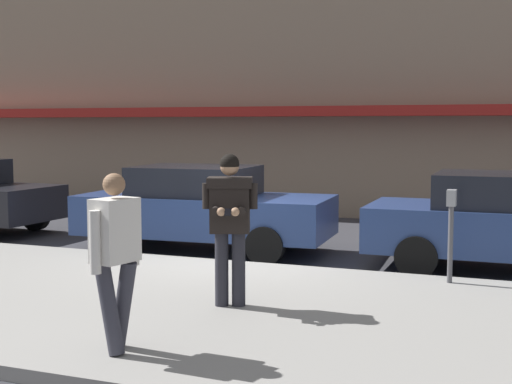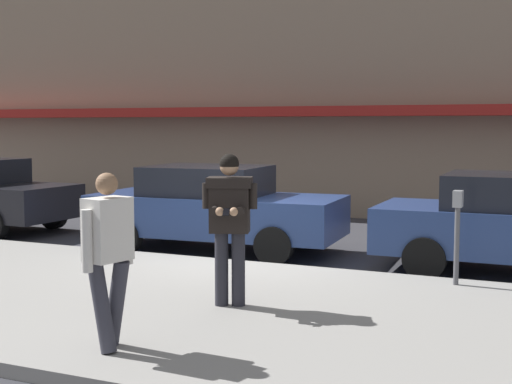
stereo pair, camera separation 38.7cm
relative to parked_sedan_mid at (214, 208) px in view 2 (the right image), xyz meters
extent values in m
plane|color=#333338|center=(1.04, -1.06, -0.79)|extent=(80.00, 80.00, 0.00)
cube|color=gray|center=(2.04, -3.91, -0.72)|extent=(32.00, 5.30, 0.14)
cube|color=silver|center=(2.04, -1.01, -0.79)|extent=(28.00, 0.12, 0.01)
cube|color=maroon|center=(2.04, 5.09, 1.81)|extent=(26.60, 0.70, 0.24)
cylinder|color=black|center=(-4.50, 1.03, -0.47)|extent=(0.65, 0.24, 0.64)
cube|color=navy|center=(0.04, 0.00, -0.12)|extent=(4.60, 2.08, 0.70)
cube|color=black|center=(-0.14, -0.01, 0.49)|extent=(2.16, 1.75, 0.52)
cylinder|color=black|center=(1.38, 0.94, -0.47)|extent=(0.65, 0.26, 0.64)
cylinder|color=black|center=(1.48, -0.77, -0.47)|extent=(0.65, 0.26, 0.64)
cylinder|color=black|center=(-1.40, 0.78, -0.47)|extent=(0.65, 0.26, 0.64)
cylinder|color=black|center=(-1.30, -0.93, -0.47)|extent=(0.65, 0.26, 0.64)
cylinder|color=black|center=(3.91, 0.83, -0.47)|extent=(0.64, 0.23, 0.64)
cylinder|color=black|center=(3.93, -0.88, -0.47)|extent=(0.64, 0.23, 0.64)
cylinder|color=#23232B|center=(2.30, -3.84, -0.21)|extent=(0.16, 0.16, 0.88)
cylinder|color=#23232B|center=(2.11, -3.91, -0.21)|extent=(0.16, 0.16, 0.88)
cube|color=black|center=(2.20, -3.88, 0.55)|extent=(0.53, 0.44, 0.64)
cube|color=black|center=(2.20, -3.88, 0.82)|extent=(0.60, 0.49, 0.12)
cylinder|color=black|center=(2.46, -3.79, 0.66)|extent=(0.11, 0.11, 0.30)
cylinder|color=black|center=(2.39, -3.98, 0.51)|extent=(0.19, 0.32, 0.10)
sphere|color=tan|center=(2.38, -4.13, 0.51)|extent=(0.10, 0.10, 0.10)
cylinder|color=black|center=(1.95, -3.97, 0.66)|extent=(0.11, 0.11, 0.30)
cylinder|color=black|center=(2.11, -4.08, 0.51)|extent=(0.19, 0.32, 0.10)
sphere|color=tan|center=(2.22, -4.19, 0.51)|extent=(0.10, 0.10, 0.10)
cube|color=black|center=(2.31, -4.20, 0.51)|extent=(0.12, 0.16, 0.07)
sphere|color=tan|center=(2.21, -3.90, 1.01)|extent=(0.22, 0.22, 0.22)
sphere|color=black|center=(2.21, -3.90, 1.04)|extent=(0.23, 0.23, 0.23)
cylinder|color=#33333D|center=(1.89, -5.74, -0.22)|extent=(0.35, 0.22, 0.87)
cylinder|color=#33333D|center=(1.85, -5.92, -0.22)|extent=(0.35, 0.22, 0.87)
cube|color=silver|center=(1.87, -5.83, 0.51)|extent=(0.37, 0.47, 0.60)
cylinder|color=silver|center=(1.93, -5.59, 0.43)|extent=(0.10, 0.10, 0.58)
cylinder|color=silver|center=(1.82, -6.08, 0.43)|extent=(0.10, 0.10, 0.58)
sphere|color=#8C6647|center=(1.87, -5.83, 0.94)|extent=(0.21, 0.21, 0.21)
cylinder|color=#4C4C51|center=(4.50, -1.66, -0.13)|extent=(0.07, 0.07, 1.05)
cube|color=gray|center=(4.50, -1.66, 0.51)|extent=(0.12, 0.18, 0.22)
camera|label=1|loc=(5.49, -11.50, 1.49)|focal=50.00mm
camera|label=2|loc=(5.85, -11.35, 1.49)|focal=50.00mm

